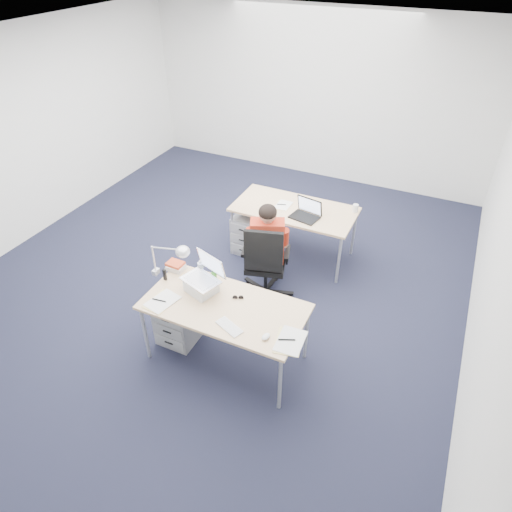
{
  "coord_description": "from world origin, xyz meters",
  "views": [
    {
      "loc": [
        2.41,
        -3.98,
        3.74
      ],
      "look_at": [
        0.72,
        -0.39,
        0.85
      ],
      "focal_mm": 32.0,
      "sensor_mm": 36.0,
      "label": 1
    }
  ],
  "objects_px": {
    "sunglasses": "(238,298)",
    "water_bottle": "(201,269)",
    "wireless_keyboard": "(229,327)",
    "bear_figurine": "(214,278)",
    "desk_near": "(224,309)",
    "dark_laptop": "(305,209)",
    "far_cup": "(355,208)",
    "seated_person": "(267,246)",
    "book_stack": "(176,266)",
    "office_chair": "(265,276)",
    "silver_laptop": "(200,276)",
    "drawer_pedestal_far": "(251,231)",
    "can_koozie": "(215,285)",
    "cordless_phone": "(165,275)",
    "desk_lamp": "(165,259)",
    "computer_mouse": "(266,337)",
    "desk_far": "(294,211)",
    "headphones": "(202,282)",
    "drawer_pedestal_near": "(181,317)"
  },
  "relations": [
    {
      "from": "sunglasses",
      "to": "water_bottle",
      "type": "bearing_deg",
      "value": 140.81
    },
    {
      "from": "wireless_keyboard",
      "to": "bear_figurine",
      "type": "distance_m",
      "value": 0.66
    },
    {
      "from": "wireless_keyboard",
      "to": "water_bottle",
      "type": "relative_size",
      "value": 1.35
    },
    {
      "from": "desk_near",
      "to": "dark_laptop",
      "type": "distance_m",
      "value": 1.9
    },
    {
      "from": "wireless_keyboard",
      "to": "far_cup",
      "type": "height_order",
      "value": "far_cup"
    },
    {
      "from": "dark_laptop",
      "to": "seated_person",
      "type": "bearing_deg",
      "value": -98.45
    },
    {
      "from": "sunglasses",
      "to": "wireless_keyboard",
      "type": "bearing_deg",
      "value": -97.46
    },
    {
      "from": "water_bottle",
      "to": "far_cup",
      "type": "xyz_separation_m",
      "value": [
        1.11,
        2.01,
        -0.05
      ]
    },
    {
      "from": "book_stack",
      "to": "far_cup",
      "type": "distance_m",
      "value": 2.47
    },
    {
      "from": "office_chair",
      "to": "silver_laptop",
      "type": "xyz_separation_m",
      "value": [
        -0.27,
        -0.99,
        0.62
      ]
    },
    {
      "from": "office_chair",
      "to": "bear_figurine",
      "type": "height_order",
      "value": "office_chair"
    },
    {
      "from": "office_chair",
      "to": "water_bottle",
      "type": "distance_m",
      "value": 1.02
    },
    {
      "from": "drawer_pedestal_far",
      "to": "far_cup",
      "type": "relative_size",
      "value": 5.35
    },
    {
      "from": "can_koozie",
      "to": "sunglasses",
      "type": "xyz_separation_m",
      "value": [
        0.27,
        -0.02,
        -0.04
      ]
    },
    {
      "from": "silver_laptop",
      "to": "cordless_phone",
      "type": "height_order",
      "value": "silver_laptop"
    },
    {
      "from": "silver_laptop",
      "to": "cordless_phone",
      "type": "xyz_separation_m",
      "value": [
        -0.44,
        -0.0,
        -0.13
      ]
    },
    {
      "from": "seated_person",
      "to": "desk_lamp",
      "type": "distance_m",
      "value": 1.34
    },
    {
      "from": "seated_person",
      "to": "can_koozie",
      "type": "xyz_separation_m",
      "value": [
        -0.1,
        -1.08,
        0.15
      ]
    },
    {
      "from": "book_stack",
      "to": "desk_near",
      "type": "bearing_deg",
      "value": -21.21
    },
    {
      "from": "cordless_phone",
      "to": "computer_mouse",
      "type": "bearing_deg",
      "value": -4.22
    },
    {
      "from": "silver_laptop",
      "to": "far_cup",
      "type": "distance_m",
      "value": 2.43
    },
    {
      "from": "desk_far",
      "to": "silver_laptop",
      "type": "relative_size",
      "value": 4.13
    },
    {
      "from": "water_bottle",
      "to": "seated_person",
      "type": "bearing_deg",
      "value": 70.23
    },
    {
      "from": "silver_laptop",
      "to": "drawer_pedestal_far",
      "type": "bearing_deg",
      "value": 118.99
    },
    {
      "from": "cordless_phone",
      "to": "wireless_keyboard",
      "type": "bearing_deg",
      "value": -10.28
    },
    {
      "from": "seated_person",
      "to": "office_chair",
      "type": "bearing_deg",
      "value": -95.14
    },
    {
      "from": "drawer_pedestal_far",
      "to": "bear_figurine",
      "type": "distance_m",
      "value": 1.82
    },
    {
      "from": "silver_laptop",
      "to": "computer_mouse",
      "type": "bearing_deg",
      "value": -1.59
    },
    {
      "from": "desk_far",
      "to": "desk_near",
      "type": "bearing_deg",
      "value": -88.15
    },
    {
      "from": "desk_near",
      "to": "bear_figurine",
      "type": "relative_size",
      "value": 10.57
    },
    {
      "from": "headphones",
      "to": "drawer_pedestal_near",
      "type": "bearing_deg",
      "value": -155.71
    },
    {
      "from": "can_koozie",
      "to": "desk_lamp",
      "type": "xyz_separation_m",
      "value": [
        -0.55,
        -0.04,
        0.18
      ]
    },
    {
      "from": "bear_figurine",
      "to": "desk_lamp",
      "type": "bearing_deg",
      "value": 178.82
    },
    {
      "from": "bear_figurine",
      "to": "desk_lamp",
      "type": "distance_m",
      "value": 0.54
    },
    {
      "from": "desk_far",
      "to": "dark_laptop",
      "type": "bearing_deg",
      "value": -40.95
    },
    {
      "from": "drawer_pedestal_near",
      "to": "drawer_pedestal_far",
      "type": "relative_size",
      "value": 1.0
    },
    {
      "from": "drawer_pedestal_near",
      "to": "silver_laptop",
      "type": "height_order",
      "value": "silver_laptop"
    },
    {
      "from": "office_chair",
      "to": "book_stack",
      "type": "relative_size",
      "value": 5.63
    },
    {
      "from": "wireless_keyboard",
      "to": "sunglasses",
      "type": "distance_m",
      "value": 0.41
    },
    {
      "from": "desk_near",
      "to": "seated_person",
      "type": "distance_m",
      "value": 1.25
    },
    {
      "from": "far_cup",
      "to": "bear_figurine",
      "type": "bearing_deg",
      "value": -114.15
    },
    {
      "from": "silver_laptop",
      "to": "headphones",
      "type": "height_order",
      "value": "silver_laptop"
    },
    {
      "from": "seated_person",
      "to": "drawer_pedestal_near",
      "type": "height_order",
      "value": "seated_person"
    },
    {
      "from": "wireless_keyboard",
      "to": "can_koozie",
      "type": "height_order",
      "value": "can_koozie"
    },
    {
      "from": "bear_figurine",
      "to": "sunglasses",
      "type": "bearing_deg",
      "value": -31.52
    },
    {
      "from": "drawer_pedestal_far",
      "to": "desk_lamp",
      "type": "relative_size",
      "value": 1.14
    },
    {
      "from": "desk_near",
      "to": "drawer_pedestal_near",
      "type": "height_order",
      "value": "desk_near"
    },
    {
      "from": "wireless_keyboard",
      "to": "water_bottle",
      "type": "bearing_deg",
      "value": 161.42
    },
    {
      "from": "bear_figurine",
      "to": "silver_laptop",
      "type": "bearing_deg",
      "value": -125.71
    },
    {
      "from": "computer_mouse",
      "to": "cordless_phone",
      "type": "xyz_separation_m",
      "value": [
        -1.3,
        0.31,
        0.05
      ]
    }
  ]
}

